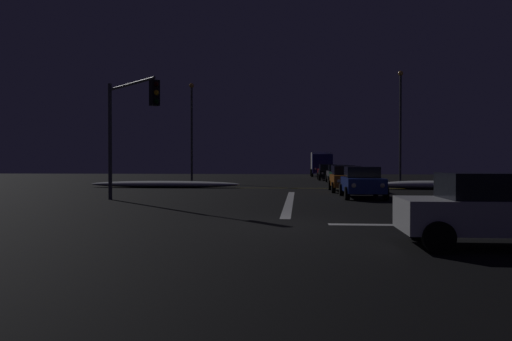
{
  "coord_description": "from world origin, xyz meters",
  "views": [
    {
      "loc": [
        0.43,
        -14.29,
        1.79
      ],
      "look_at": [
        -1.85,
        11.81,
        1.35
      ],
      "focal_mm": 34.51,
      "sensor_mm": 36.0,
      "label": 1
    }
  ],
  "objects": [
    {
      "name": "sedan_white_crossing",
      "position": [
        4.67,
        -3.51,
        0.8
      ],
      "size": [
        4.33,
        2.02,
        1.57
      ],
      "color": "silver",
      "rests_on": "ground"
    },
    {
      "name": "snow_bank_right_curb",
      "position": [
        9.01,
        19.34,
        0.28
      ],
      "size": [
        6.68,
        1.5,
        0.56
      ],
      "color": "white",
      "rests_on": "ground"
    },
    {
      "name": "sedan_green",
      "position": [
        3.71,
        22.8,
        0.8
      ],
      "size": [
        2.02,
        4.33,
        1.57
      ],
      "color": "#14512D",
      "rests_on": "ground"
    },
    {
      "name": "sedan_black",
      "position": [
        3.34,
        35.64,
        0.8
      ],
      "size": [
        2.02,
        4.33,
        1.57
      ],
      "color": "black",
      "rests_on": "ground"
    },
    {
      "name": "traffic_signal_nw",
      "position": [
        -7.19,
        7.19,
        3.88
      ],
      "size": [
        3.44,
        3.44,
        5.57
      ],
      "color": "#4C4C51",
      "rests_on": "ground"
    },
    {
      "name": "snow_bank_left_curb",
      "position": [
        -9.01,
        19.78,
        0.23
      ],
      "size": [
        10.83,
        1.5,
        0.47
      ],
      "color": "white",
      "rests_on": "ground"
    },
    {
      "name": "sedan_blue",
      "position": [
        3.61,
        10.82,
        0.8
      ],
      "size": [
        2.02,
        4.33,
        1.57
      ],
      "color": "navy",
      "rests_on": "ground"
    },
    {
      "name": "stop_line_north",
      "position": [
        0.0,
        8.21,
        0.0
      ],
      "size": [
        0.35,
        14.05,
        0.01
      ],
      "color": "white",
      "rests_on": "ground"
    },
    {
      "name": "streetlamp_right_far",
      "position": [
        9.31,
        29.81,
        5.6
      ],
      "size": [
        0.44,
        0.44,
        9.8
      ],
      "color": "#424247",
      "rests_on": "ground"
    },
    {
      "name": "sedan_red",
      "position": [
        3.5,
        41.42,
        0.8
      ],
      "size": [
        2.02,
        4.33,
        1.57
      ],
      "color": "maroon",
      "rests_on": "ground"
    },
    {
      "name": "streetlamp_left_far",
      "position": [
        -9.31,
        29.81,
        5.19
      ],
      "size": [
        0.44,
        0.44,
        8.99
      ],
      "color": "#424247",
      "rests_on": "ground"
    },
    {
      "name": "ground",
      "position": [
        0.0,
        0.0,
        -0.05
      ],
      "size": [
        120.0,
        120.0,
        0.1
      ],
      "primitive_type": "cube",
      "color": "black"
    },
    {
      "name": "sedan_orange",
      "position": [
        3.34,
        16.22,
        0.8
      ],
      "size": [
        2.02,
        4.33,
        1.57
      ],
      "color": "#C66014",
      "rests_on": "ground"
    },
    {
      "name": "box_truck",
      "position": [
        3.25,
        48.88,
        1.71
      ],
      "size": [
        2.68,
        8.28,
        3.08
      ],
      "color": "navy",
      "rests_on": "ground"
    },
    {
      "name": "centre_line_ns",
      "position": [
        0.0,
        19.81,
        0.0
      ],
      "size": [
        22.0,
        0.15,
        0.01
      ],
      "color": "yellow",
      "rests_on": "ground"
    },
    {
      "name": "sedan_gray",
      "position": [
        3.85,
        29.2,
        0.8
      ],
      "size": [
        2.02,
        4.33,
        1.57
      ],
      "color": "slate",
      "rests_on": "ground"
    }
  ]
}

